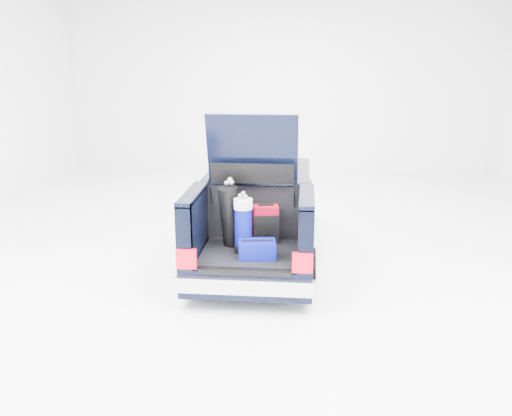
# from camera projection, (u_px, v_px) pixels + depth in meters

# --- Properties ---
(ground) EXTENTS (14.00, 14.00, 0.00)m
(ground) POSITION_uv_depth(u_px,v_px,m) (259.00, 255.00, 9.10)
(ground) COLOR white
(ground) RESTS_ON ground
(car) EXTENTS (1.87, 4.65, 2.47)m
(car) POSITION_uv_depth(u_px,v_px,m) (259.00, 214.00, 9.02)
(car) COLOR black
(car) RESTS_ON ground
(red_suitcase) EXTENTS (0.39, 0.29, 0.59)m
(red_suitcase) POSITION_uv_depth(u_px,v_px,m) (266.00, 224.00, 7.80)
(red_suitcase) COLOR maroon
(red_suitcase) RESTS_ON car
(black_golf_bag) EXTENTS (0.41, 0.48, 0.99)m
(black_golf_bag) POSITION_uv_depth(u_px,v_px,m) (230.00, 216.00, 7.62)
(black_golf_bag) COLOR black
(black_golf_bag) RESTS_ON car
(blue_golf_bag) EXTENTS (0.30, 0.30, 0.86)m
(blue_golf_bag) POSITION_uv_depth(u_px,v_px,m) (243.00, 225.00, 7.41)
(blue_golf_bag) COLOR black
(blue_golf_bag) RESTS_ON car
(blue_duffel) EXTENTS (0.53, 0.38, 0.26)m
(blue_duffel) POSITION_uv_depth(u_px,v_px,m) (257.00, 249.00, 7.25)
(blue_duffel) COLOR #04086B
(blue_duffel) RESTS_ON car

